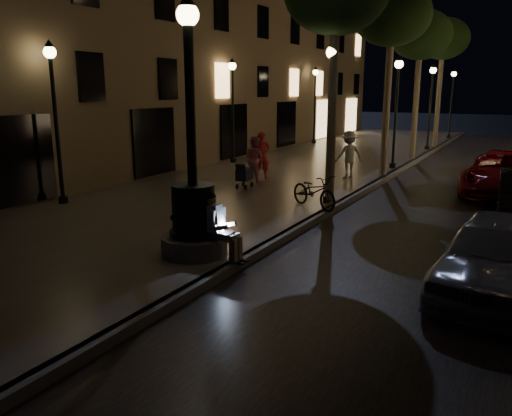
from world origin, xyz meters
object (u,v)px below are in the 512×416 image
Objects in this scene: seated_man_laptop at (218,224)px; tree_second at (392,16)px; tree_third at (421,36)px; lamp_curb_d at (452,95)px; pedestrian_pink at (254,159)px; stroller at (244,174)px; bicycle at (314,191)px; tree_far at (443,40)px; lamp_curb_c at (431,96)px; lamp_left_a at (54,102)px; lamp_curb_b at (397,98)px; pedestrian_red at (262,156)px; pedestrian_white at (349,155)px; fountain_lamppost at (193,207)px; car_third at (506,174)px; lamp_left_c at (315,95)px; car_front at (494,255)px; lamp_left_b at (233,98)px; lamp_curb_a at (331,102)px.

tree_second reaches higher than seated_man_laptop.
tree_third is (0.09, 18.00, 5.21)m from seated_man_laptop.
lamp_curb_d is 2.81× the size of pedestrian_pink.
bicycle is at bearing -32.28° from stroller.
tree_far is 3.92× the size of bicycle.
lamp_left_a is (-7.10, -20.00, 0.00)m from lamp_curb_c.
lamp_curb_b is 6.80m from pedestrian_red.
pedestrian_white is at bearing -124.89° from tree_second.
fountain_lamppost is 1.08× the size of lamp_curb_d.
lamp_left_c is at bearing 138.14° from car_third.
tree_third is 13.96m from bicycle.
lamp_curb_d reaches higher than bicycle.
stroller is at bearing 116.22° from seated_man_laptop.
car_third is (8.07, 4.25, 0.06)m from stroller.
car_front is (4.89, -22.68, -5.72)m from tree_far.
car_third is (-0.31, 9.68, 0.04)m from car_front.
lamp_curb_c is 14.57m from pedestrian_pink.
lamp_curb_c is 7.10m from lamp_left_c.
pedestrian_white is at bearing -94.17° from tree_far.
car_front is (12.07, -20.68, -2.52)m from lamp_left_c.
lamp_left_b is 12.06m from car_third.
lamp_curb_a and lamp_curb_c have the same top height.
pedestrian_red is at bearing -75.98° from lamp_left_c.
lamp_curb_a is 9.30m from lamp_left_b.
lamp_curb_a is (0.70, 6.00, 2.02)m from fountain_lamppost.
lamp_left_a is 1.00× the size of lamp_left_b.
tree_second is 7.50× the size of stroller.
pedestrian_red reaches higher than car_front.
lamp_curb_d is at bearing 88.66° from fountain_lamppost.
seated_man_laptop is 0.29× the size of lamp_left_a.
lamp_left_b is at bearing 120.30° from seated_man_laptop.
bicycle is (3.70, -3.63, -0.40)m from pedestrian_red.
lamp_left_b reaches higher than pedestrian_pink.
pedestrian_white is (6.20, -11.43, -2.11)m from lamp_left_c.
lamp_curb_d is 19.35m from lamp_left_b.
seated_man_laptop is 0.33× the size of car_front.
lamp_curb_b is 1.00× the size of lamp_curb_c.
lamp_left_b is at bearing -111.53° from lamp_curb_d.
lamp_curb_b is (0.00, -4.00, -2.90)m from tree_third.
lamp_curb_a is 1.15× the size of car_front.
lamp_left_a is at bearing -178.14° from car_front.
fountain_lamppost is 9.30m from pedestrian_red.
pedestrian_pink is 0.93× the size of pedestrian_white.
lamp_left_b is 10.12m from bicycle.
lamp_curb_d is 28.89m from lamp_left_a.
car_third is (4.66, -7.00, -5.39)m from tree_third.
tree_far is at bearing 90.10° from tree_second.
lamp_curb_c reaches higher than pedestrian_red.
lamp_left_c is at bearing 90.00° from lamp_left_a.
tree_third reaches higher than lamp_curb_a.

